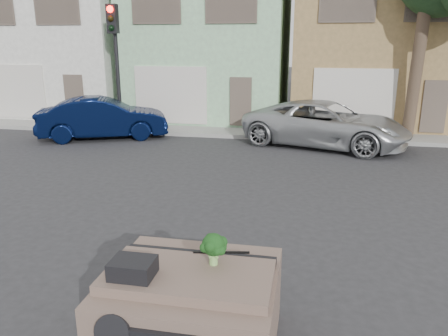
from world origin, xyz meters
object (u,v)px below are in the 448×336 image
(silver_pickup, at_px, (324,146))
(traffic_signal, at_px, (116,70))
(navy_sedan, at_px, (105,138))
(broccoli, at_px, (213,249))

(silver_pickup, bearing_deg, traffic_signal, 100.32)
(silver_pickup, bearing_deg, navy_sedan, 109.83)
(navy_sedan, height_order, broccoli, broccoli)
(navy_sedan, bearing_deg, silver_pickup, -110.64)
(silver_pickup, relative_size, broccoli, 14.61)
(broccoli, bearing_deg, traffic_signal, 118.52)
(navy_sedan, relative_size, traffic_signal, 0.95)
(silver_pickup, distance_m, traffic_signal, 8.82)
(silver_pickup, bearing_deg, broccoli, -170.60)
(silver_pickup, distance_m, broccoli, 11.54)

